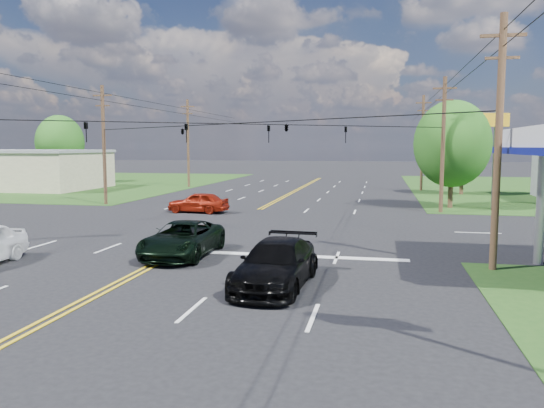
% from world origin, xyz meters
% --- Properties ---
extents(ground, '(280.00, 280.00, 0.00)m').
position_xyz_m(ground, '(0.00, 12.00, 0.00)').
color(ground, black).
rests_on(ground, ground).
extents(grass_nw, '(46.00, 48.00, 0.03)m').
position_xyz_m(grass_nw, '(-35.00, 44.00, 0.00)').
color(grass_nw, '#1E4516').
rests_on(grass_nw, ground).
extents(stop_bar, '(10.00, 0.50, 0.02)m').
position_xyz_m(stop_bar, '(5.00, 4.00, 0.00)').
color(stop_bar, silver).
rests_on(stop_bar, ground).
extents(retail_nw, '(16.00, 11.00, 4.00)m').
position_xyz_m(retail_nw, '(-30.00, 34.00, 2.00)').
color(retail_nw, tan).
rests_on(retail_nw, ground).
extents(pole_se, '(1.60, 0.28, 9.50)m').
position_xyz_m(pole_se, '(13.00, 3.00, 4.92)').
color(pole_se, '#49361F').
rests_on(pole_se, ground).
extents(pole_nw, '(1.60, 0.28, 9.50)m').
position_xyz_m(pole_nw, '(-13.00, 21.00, 4.92)').
color(pole_nw, '#49361F').
rests_on(pole_nw, ground).
extents(pole_ne, '(1.60, 0.28, 9.50)m').
position_xyz_m(pole_ne, '(13.00, 21.00, 4.92)').
color(pole_ne, '#49361F').
rests_on(pole_ne, ground).
extents(pole_left_far, '(1.60, 0.28, 10.00)m').
position_xyz_m(pole_left_far, '(-13.00, 40.00, 5.17)').
color(pole_left_far, '#49361F').
rests_on(pole_left_far, ground).
extents(pole_right_far, '(1.60, 0.28, 10.00)m').
position_xyz_m(pole_right_far, '(13.00, 40.00, 5.17)').
color(pole_right_far, '#49361F').
rests_on(pole_right_far, ground).
extents(span_wire_signals, '(26.00, 18.00, 1.13)m').
position_xyz_m(span_wire_signals, '(0.00, 12.00, 6.00)').
color(span_wire_signals, black).
rests_on(span_wire_signals, ground).
extents(power_lines, '(26.04, 100.00, 0.64)m').
position_xyz_m(power_lines, '(0.00, 10.00, 8.60)').
color(power_lines, black).
rests_on(power_lines, ground).
extents(tree_right_a, '(5.70, 5.70, 8.18)m').
position_xyz_m(tree_right_a, '(14.00, 24.00, 4.87)').
color(tree_right_a, '#49361F').
rests_on(tree_right_a, ground).
extents(tree_right_b, '(4.94, 4.94, 7.09)m').
position_xyz_m(tree_right_b, '(16.50, 36.00, 4.22)').
color(tree_right_b, '#49361F').
rests_on(tree_right_b, ground).
extents(tree_far_l, '(6.08, 6.08, 8.72)m').
position_xyz_m(tree_far_l, '(-32.00, 44.00, 5.19)').
color(tree_far_l, '#49361F').
rests_on(tree_far_l, ground).
extents(pickup_dkgreen, '(2.46, 5.33, 1.48)m').
position_xyz_m(pickup_dkgreen, '(0.50, 3.05, 0.74)').
color(pickup_dkgreen, black).
rests_on(pickup_dkgreen, ground).
extents(suv_black, '(2.49, 5.45, 1.55)m').
position_xyz_m(suv_black, '(5.39, -1.01, 0.77)').
color(suv_black, black).
rests_on(suv_black, ground).
extents(sedan_red, '(4.40, 2.00, 1.46)m').
position_xyz_m(sedan_red, '(-3.90, 17.50, 0.73)').
color(sedan_red, maroon).
rests_on(sedan_red, ground).
extents(polesign_ne, '(1.98, 0.80, 7.23)m').
position_xyz_m(polesign_ne, '(17.00, 23.87, 5.51)').
color(polesign_ne, '#A5A5AA').
rests_on(polesign_ne, ground).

